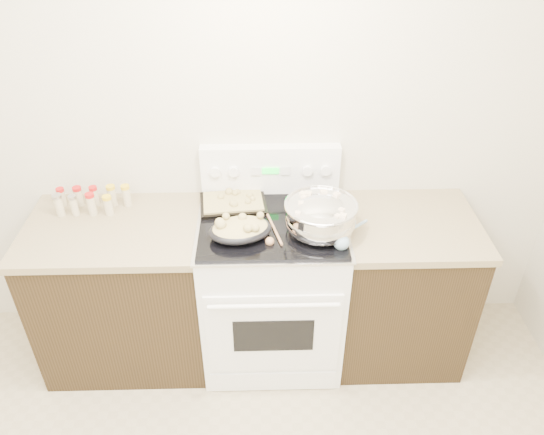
{
  "coord_description": "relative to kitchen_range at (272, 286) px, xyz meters",
  "views": [
    {
      "loc": [
        0.29,
        -0.83,
        2.52
      ],
      "look_at": [
        0.35,
        1.37,
        1.0
      ],
      "focal_mm": 35.0,
      "sensor_mm": 36.0,
      "label": 1
    }
  ],
  "objects": [
    {
      "name": "room_shell",
      "position": [
        -0.35,
        -1.42,
        1.21
      ],
      "size": [
        4.1,
        3.6,
        2.75
      ],
      "color": "beige",
      "rests_on": "ground"
    },
    {
      "name": "counter_left",
      "position": [
        -0.83,
        0.01,
        -0.03
      ],
      "size": [
        0.93,
        0.67,
        0.92
      ],
      "color": "black",
      "rests_on": "ground"
    },
    {
      "name": "counter_right",
      "position": [
        0.73,
        0.01,
        -0.03
      ],
      "size": [
        0.73,
        0.67,
        0.92
      ],
      "color": "black",
      "rests_on": "ground"
    },
    {
      "name": "kitchen_range",
      "position": [
        0.0,
        0.0,
        0.0
      ],
      "size": [
        0.78,
        0.73,
        1.22
      ],
      "color": "white",
      "rests_on": "ground"
    },
    {
      "name": "mixing_bowl",
      "position": [
        0.24,
        -0.1,
        0.54
      ],
      "size": [
        0.45,
        0.45,
        0.21
      ],
      "color": "silver",
      "rests_on": "kitchen_range"
    },
    {
      "name": "roasting_pan",
      "position": [
        -0.16,
        -0.14,
        0.5
      ],
      "size": [
        0.36,
        0.29,
        0.11
      ],
      "color": "black",
      "rests_on": "kitchen_range"
    },
    {
      "name": "baking_sheet",
      "position": [
        -0.2,
        0.15,
        0.47
      ],
      "size": [
        0.37,
        0.28,
        0.06
      ],
      "color": "black",
      "rests_on": "kitchen_range"
    },
    {
      "name": "wooden_spoon",
      "position": [
        -0.0,
        -0.15,
        0.46
      ],
      "size": [
        0.09,
        0.26,
        0.04
      ],
      "color": "#B27C51",
      "rests_on": "kitchen_range"
    },
    {
      "name": "blue_ladle",
      "position": [
        0.34,
        -0.22,
        0.49
      ],
      "size": [
        0.2,
        0.23,
        0.1
      ],
      "color": "#7D9FBA",
      "rests_on": "kitchen_range"
    },
    {
      "name": "spice_jars",
      "position": [
        -0.97,
        0.16,
        0.49
      ],
      "size": [
        0.4,
        0.15,
        0.13
      ],
      "color": "#BFB28C",
      "rests_on": "counter_left"
    }
  ]
}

